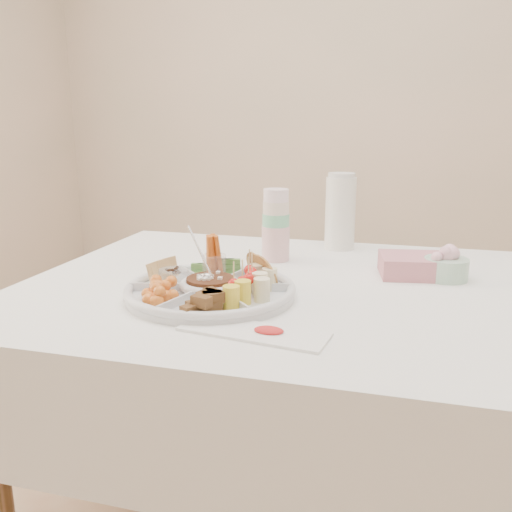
# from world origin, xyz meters

# --- Properties ---
(wall_back) EXTENTS (4.00, 0.02, 2.70)m
(wall_back) POSITION_xyz_m (0.00, 2.00, 1.35)
(wall_back) COLOR beige
(wall_back) RESTS_ON ground
(dining_table) EXTENTS (1.52, 1.02, 0.76)m
(dining_table) POSITION_xyz_m (0.00, 0.00, 0.38)
(dining_table) COLOR white
(dining_table) RESTS_ON floor
(party_tray) EXTENTS (0.46, 0.46, 0.04)m
(party_tray) POSITION_xyz_m (-0.26, -0.15, 0.78)
(party_tray) COLOR white
(party_tray) RESTS_ON dining_table
(bean_dip) EXTENTS (0.13, 0.13, 0.04)m
(bean_dip) POSITION_xyz_m (-0.26, -0.15, 0.79)
(bean_dip) COLOR #432D1A
(bean_dip) RESTS_ON party_tray
(tortillas) EXTENTS (0.13, 0.13, 0.07)m
(tortillas) POSITION_xyz_m (-0.17, -0.06, 0.80)
(tortillas) COLOR #B98844
(tortillas) RESTS_ON party_tray
(carrot_cucumber) EXTENTS (0.14, 0.14, 0.10)m
(carrot_cucumber) POSITION_xyz_m (-0.29, -0.02, 0.82)
(carrot_cucumber) COLOR #CC601D
(carrot_cucumber) RESTS_ON party_tray
(pita_raisins) EXTENTS (0.12, 0.12, 0.05)m
(pita_raisins) POSITION_xyz_m (-0.39, -0.11, 0.80)
(pita_raisins) COLOR tan
(pita_raisins) RESTS_ON party_tray
(cherries) EXTENTS (0.14, 0.14, 0.05)m
(cherries) POSITION_xyz_m (-0.35, -0.24, 0.79)
(cherries) COLOR gold
(cherries) RESTS_ON party_tray
(granola_chunks) EXTENTS (0.13, 0.13, 0.05)m
(granola_chunks) POSITION_xyz_m (-0.23, -0.27, 0.79)
(granola_chunks) COLOR brown
(granola_chunks) RESTS_ON party_tray
(banana_tomato) EXTENTS (0.14, 0.14, 0.09)m
(banana_tomato) POSITION_xyz_m (-0.14, -0.18, 0.82)
(banana_tomato) COLOR #F7E56E
(banana_tomato) RESTS_ON party_tray
(cup_stack) EXTENTS (0.10, 0.10, 0.22)m
(cup_stack) POSITION_xyz_m (-0.20, 0.22, 0.87)
(cup_stack) COLOR #DAF6CF
(cup_stack) RESTS_ON dining_table
(thermos) EXTENTS (0.12, 0.12, 0.24)m
(thermos) POSITION_xyz_m (-0.04, 0.41, 0.88)
(thermos) COLOR white
(thermos) RESTS_ON dining_table
(flower_bowl) EXTENTS (0.12, 0.12, 0.08)m
(flower_bowl) POSITION_xyz_m (0.26, 0.14, 0.80)
(flower_bowl) COLOR #87B296
(flower_bowl) RESTS_ON dining_table
(napkin_stack) EXTENTS (0.18, 0.16, 0.05)m
(napkin_stack) POSITION_xyz_m (0.18, 0.16, 0.78)
(napkin_stack) COLOR #C67884
(napkin_stack) RESTS_ON dining_table
(placemat) EXTENTS (0.30, 0.13, 0.01)m
(placemat) POSITION_xyz_m (-0.11, -0.33, 0.76)
(placemat) COLOR silver
(placemat) RESTS_ON dining_table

